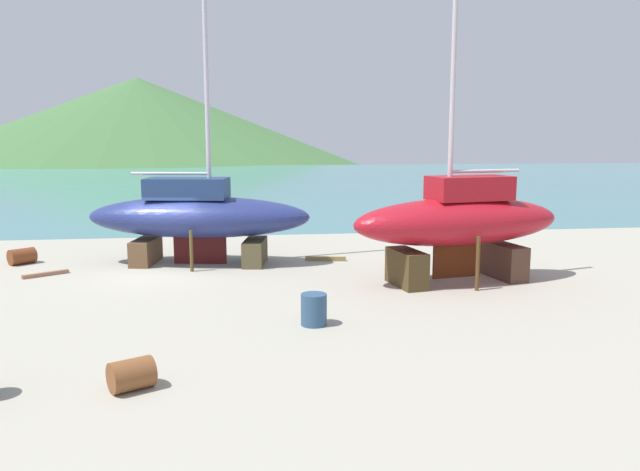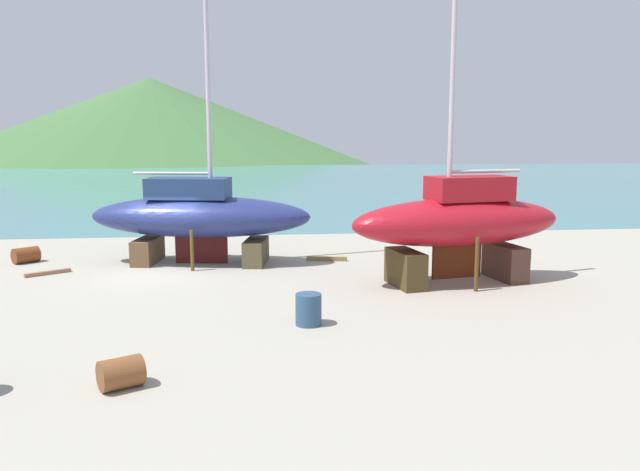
% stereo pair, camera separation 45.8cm
% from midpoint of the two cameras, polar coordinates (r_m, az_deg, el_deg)
% --- Properties ---
extents(ground_plane, '(47.78, 47.78, 0.00)m').
position_cam_midpoint_polar(ground_plane, '(18.32, -16.50, -6.03)').
color(ground_plane, '#A6A190').
extents(sea_water, '(166.68, 70.12, 0.01)m').
position_cam_midpoint_polar(sea_water, '(64.72, -10.12, 4.78)').
color(sea_water, teal).
rests_on(sea_water, ground).
extents(headland_hill, '(166.58, 166.58, 32.31)m').
position_cam_midpoint_polar(headland_hill, '(134.92, -16.04, 6.71)').
color(headland_hill, '#436F3C').
rests_on(headland_hill, ground).
extents(sailboat_small_center, '(8.32, 3.72, 14.31)m').
position_cam_midpoint_polar(sailboat_small_center, '(23.28, -11.50, 1.79)').
color(sailboat_small_center, brown).
rests_on(sailboat_small_center, ground).
extents(sailboat_far_slipway, '(7.36, 3.44, 11.08)m').
position_cam_midpoint_polar(sailboat_far_slipway, '(20.36, 11.84, 1.21)').
color(sailboat_far_slipway, '#47371D').
rests_on(sailboat_far_slipway, ground).
extents(worker, '(0.44, 0.24, 1.72)m').
position_cam_midpoint_polar(worker, '(28.73, -12.33, 1.33)').
color(worker, orange).
rests_on(worker, ground).
extents(barrel_rust_mid, '(0.96, 0.88, 0.58)m').
position_cam_midpoint_polar(barrel_rust_mid, '(12.44, -17.69, -11.89)').
color(barrel_rust_mid, brown).
rests_on(barrel_rust_mid, ground).
extents(barrel_blue_faded, '(1.04, 1.01, 0.58)m').
position_cam_midpoint_polar(barrel_blue_faded, '(25.52, -25.79, -1.70)').
color(barrel_blue_faded, brown).
rests_on(barrel_blue_faded, ground).
extents(barrel_rust_near, '(0.86, 0.86, 0.79)m').
position_cam_midpoint_polar(barrel_rust_near, '(15.67, -1.40, -6.70)').
color(barrel_rust_near, '#2D4C6D').
rests_on(barrel_rust_near, ground).
extents(timber_plank_far, '(1.52, 0.40, 0.16)m').
position_cam_midpoint_polar(timber_plank_far, '(23.61, -0.05, -2.11)').
color(timber_plank_far, olive).
rests_on(timber_plank_far, ground).
extents(timber_long_fore, '(1.34, 0.98, 0.12)m').
position_cam_midpoint_polar(timber_long_fore, '(23.10, -24.07, -3.20)').
color(timber_long_fore, '#8D6046').
rests_on(timber_long_fore, ground).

